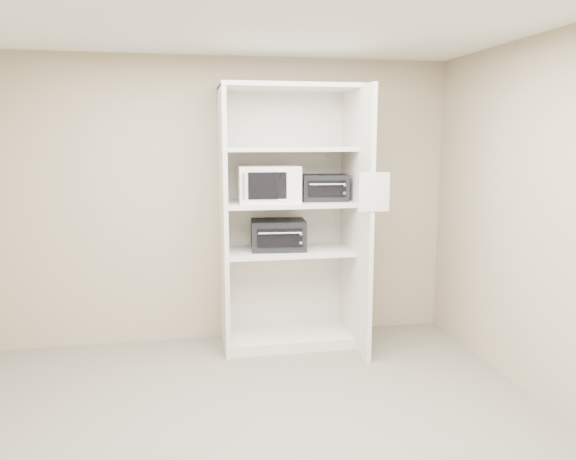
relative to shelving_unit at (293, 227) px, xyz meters
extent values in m
cube|color=#5E5851|center=(-0.67, -1.70, -1.13)|extent=(4.50, 4.00, 0.01)
cube|color=white|center=(-0.67, -1.70, 1.57)|extent=(4.50, 4.00, 0.01)
cube|color=tan|center=(-0.67, 0.30, 0.22)|extent=(4.50, 0.02, 2.70)
cube|color=tan|center=(-0.67, -3.70, 0.22)|extent=(4.50, 0.02, 2.70)
cube|color=tan|center=(1.58, -1.70, 0.22)|extent=(0.02, 4.00, 2.70)
cube|color=silver|center=(-0.65, -0.02, 0.07)|extent=(0.04, 0.60, 2.40)
cube|color=silver|center=(0.55, -0.17, 0.07)|extent=(0.04, 0.90, 2.40)
cube|color=silver|center=(-0.05, 0.28, 0.07)|extent=(1.24, 0.02, 2.40)
cube|color=silver|center=(-0.05, 0.00, -1.08)|extent=(1.16, 0.56, 0.10)
cube|color=silver|center=(-0.05, 0.00, -0.23)|extent=(1.16, 0.56, 0.04)
cube|color=silver|center=(-0.05, 0.00, 0.22)|extent=(1.16, 0.56, 0.04)
cube|color=silver|center=(-0.05, 0.00, 0.72)|extent=(1.16, 0.56, 0.04)
cube|color=silver|center=(-0.05, 0.00, 1.27)|extent=(1.24, 0.60, 0.04)
cube|color=white|center=(-0.23, 0.00, 0.40)|extent=(0.57, 0.44, 0.33)
cube|color=black|center=(0.30, 0.01, 0.36)|extent=(0.45, 0.36, 0.24)
cube|color=black|center=(-0.14, 0.00, -0.07)|extent=(0.53, 0.42, 0.28)
cube|color=white|center=(0.56, -0.63, 0.37)|extent=(0.25, 0.03, 0.32)
camera|label=1|loc=(-1.00, -5.07, 0.81)|focal=35.00mm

